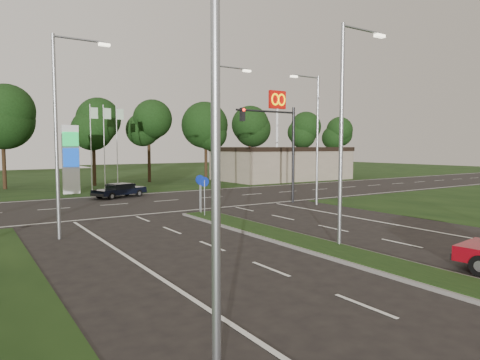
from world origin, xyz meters
TOP-DOWN VIEW (x-y plane):
  - ground at (0.00, 0.00)m, footprint 160.00×160.00m
  - verge_far at (0.00, 55.00)m, footprint 160.00×50.00m
  - cross_road at (0.00, 24.00)m, footprint 160.00×12.00m
  - median_kerb at (0.00, 4.00)m, footprint 2.00×26.00m
  - commercial_building at (22.00, 36.00)m, footprint 16.00×9.00m
  - streetlight_median_near at (1.00, 6.00)m, footprint 2.53×0.22m
  - streetlight_median_far at (1.00, 16.00)m, footprint 2.53×0.22m
  - streetlight_left_near at (-8.30, 0.00)m, footprint 2.53×0.22m
  - streetlight_left_far at (-8.30, 14.00)m, footprint 2.53×0.22m
  - streetlight_right_far at (8.80, 16.00)m, footprint 2.53×0.22m
  - traffic_signal at (7.19, 18.00)m, footprint 5.10×0.42m
  - median_signs at (0.00, 16.40)m, footprint 1.16×1.76m
  - gas_pylon at (-3.79, 33.05)m, footprint 5.80×1.26m
  - mcdonalds_sign at (18.00, 31.97)m, footprint 2.20×0.47m
  - treeline_far at (0.10, 39.93)m, footprint 6.00×6.00m
  - navy_sedan at (-1.32, 28.01)m, footprint 4.52×3.02m

SIDE VIEW (x-z plane):
  - ground at x=0.00m, z-range 0.00..0.00m
  - verge_far at x=0.00m, z-range -0.01..0.01m
  - cross_road at x=0.00m, z-range -0.01..0.01m
  - median_kerb at x=0.00m, z-range 0.00..0.12m
  - navy_sedan at x=-1.32m, z-range 0.04..1.19m
  - median_signs at x=0.00m, z-range 0.52..2.90m
  - commercial_building at x=22.00m, z-range 0.00..4.00m
  - gas_pylon at x=-3.79m, z-range -0.80..7.20m
  - traffic_signal at x=7.19m, z-range 1.15..8.15m
  - streetlight_median_near at x=1.00m, z-range 0.58..9.58m
  - streetlight_median_far at x=1.00m, z-range 0.58..9.58m
  - streetlight_left_near at x=-8.30m, z-range 0.58..9.58m
  - streetlight_left_far at x=-8.30m, z-range 0.58..9.58m
  - streetlight_right_far at x=8.80m, z-range 0.58..9.58m
  - treeline_far at x=0.10m, z-range 1.88..11.78m
  - mcdonalds_sign at x=18.00m, z-range 2.79..13.19m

